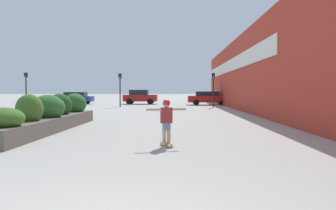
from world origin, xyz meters
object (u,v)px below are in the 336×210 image
object	(u,v)px
car_center_right	(140,97)
traffic_light_far_left	(26,83)
traffic_light_left	(120,84)
skateboarder	(166,117)
traffic_light_right	(213,84)
car_rightmost	(273,98)
skateboard	(166,144)
car_leftmost	(75,98)
car_center_left	(208,98)

from	to	relation	value
car_center_right	traffic_light_far_left	xyz separation A→B (m)	(-9.89, -7.74, 1.38)
traffic_light_left	traffic_light_far_left	world-z (taller)	traffic_light_far_left
car_center_right	traffic_light_left	xyz separation A→B (m)	(-1.10, -7.17, 1.33)
skateboarder	traffic_light_right	xyz separation A→B (m)	(3.67, 21.39, 1.37)
car_rightmost	traffic_light_left	size ratio (longest dim) A/B	1.20
skateboard	traffic_light_right	size ratio (longest dim) A/B	0.23
skateboarder	car_leftmost	distance (m)	30.98
skateboarder	traffic_light_left	xyz separation A→B (m)	(-5.11, 21.83, 1.36)
car_leftmost	traffic_light_left	distance (m)	9.60
car_center_left	traffic_light_left	size ratio (longest dim) A/B	1.44
car_leftmost	car_rightmost	bearing A→B (deg)	-92.04
skateboard	traffic_light_far_left	bearing A→B (deg)	106.41
skateboard	car_center_right	world-z (taller)	car_center_right
skateboard	traffic_light_left	bearing A→B (deg)	86.42
car_center_right	traffic_light_far_left	size ratio (longest dim) A/B	1.20
car_center_left	traffic_light_far_left	distance (m)	18.54
traffic_light_right	traffic_light_far_left	distance (m)	17.56
skateboard	traffic_light_right	bearing A→B (deg)	63.51
car_leftmost	car_center_right	bearing A→B (deg)	-87.89
car_center_right	car_rightmost	size ratio (longest dim) A/B	1.02
skateboarder	car_rightmost	xyz separation A→B (m)	(11.10, 27.91, -0.04)
car_rightmost	car_center_right	bearing A→B (deg)	85.88
car_center_left	traffic_light_right	world-z (taller)	traffic_light_right
car_center_left	traffic_light_left	distance (m)	10.25
car_center_right	traffic_light_left	bearing A→B (deg)	-8.74
car_rightmost	traffic_light_right	bearing A→B (deg)	131.25
skateboard	traffic_light_right	world-z (taller)	traffic_light_right
traffic_light_right	traffic_light_left	bearing A→B (deg)	177.18
skateboarder	car_leftmost	xyz separation A→B (m)	(-11.63, 28.72, -0.10)
car_center_right	car_rightmost	bearing A→B (deg)	85.88
car_center_right	traffic_light_far_left	world-z (taller)	traffic_light_far_left
skateboard	traffic_light_left	world-z (taller)	traffic_light_left
skateboarder	car_rightmost	bearing A→B (deg)	51.56
car_rightmost	traffic_light_right	size ratio (longest dim) A/B	1.19
skateboard	car_leftmost	bearing A→B (deg)	95.31
skateboard	skateboarder	world-z (taller)	skateboarder
car_leftmost	car_center_right	xyz separation A→B (m)	(7.63, 0.28, 0.12)
traffic_light_left	traffic_light_far_left	bearing A→B (deg)	-176.34
car_leftmost	car_center_right	distance (m)	7.63
car_leftmost	car_rightmost	distance (m)	22.75
skateboarder	car_rightmost	world-z (taller)	car_rightmost
traffic_light_left	car_rightmost	bearing A→B (deg)	20.57
car_center_left	car_center_right	xyz separation A→B (m)	(-7.76, 2.22, 0.08)
skateboard	car_center_right	distance (m)	29.28
car_leftmost	car_center_left	world-z (taller)	car_center_left
car_leftmost	car_center_left	bearing A→B (deg)	-97.17
car_center_left	car_rightmost	size ratio (longest dim) A/B	1.20
traffic_light_left	skateboard	bearing A→B (deg)	-76.83
car_center_right	traffic_light_left	distance (m)	7.38
skateboard	car_center_left	distance (m)	27.05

